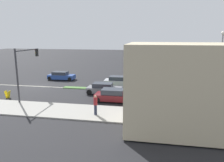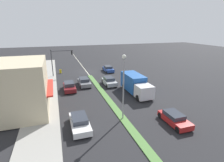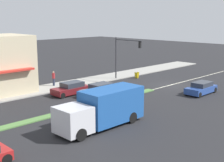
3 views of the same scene
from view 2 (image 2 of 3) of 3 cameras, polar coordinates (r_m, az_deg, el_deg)
ground_plane at (r=25.51m, az=-1.10°, el=-6.33°), size 160.00×160.00×0.00m
sidewalk_right at (r=24.20m, az=-21.81°, el=-8.87°), size 4.00×73.00×0.12m
median_strip at (r=18.12m, az=7.70°, el=-17.01°), size 0.90×46.00×0.10m
lane_marking_center at (r=42.19m, az=-8.34°, el=3.07°), size 0.16×60.00×0.01m
building_corner_store at (r=23.69m, az=-27.51°, el=-1.77°), size 6.53×8.29×6.32m
traffic_signal_main at (r=38.71m, az=-17.03°, el=7.12°), size 4.59×0.34×5.60m
street_lamp at (r=18.92m, az=3.80°, el=0.53°), size 0.44×0.44×7.37m
pedestrian at (r=30.93m, az=-22.46°, el=-1.32°), size 0.34×0.34×1.76m
warning_aframe_sign at (r=41.87m, az=-16.47°, el=3.02°), size 0.45×0.53×0.84m
delivery_truck at (r=28.17m, az=7.64°, el=-0.98°), size 2.44×7.50×2.87m
sedan_maroon at (r=30.16m, az=-13.76°, el=-1.75°), size 1.87×4.21×1.36m
sedan_silver at (r=31.99m, az=-0.94°, el=-0.08°), size 1.89×4.05×1.41m
van_white at (r=19.14m, az=-10.50°, el=-13.10°), size 1.86×4.45×1.28m
coupe_blue at (r=41.79m, az=-1.25°, el=4.00°), size 1.80×4.17×1.31m
hatchback_red at (r=20.74m, az=19.71°, el=-11.45°), size 1.79×4.04×1.23m
suv_grey at (r=32.08m, az=-9.06°, el=-0.30°), size 1.89×4.21×1.35m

